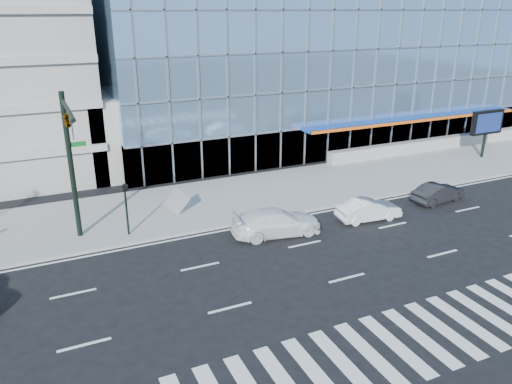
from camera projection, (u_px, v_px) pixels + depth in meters
ground at (305, 244)px, 27.16m from camera, size 160.00×160.00×0.00m
sidewalk at (246, 196)px, 33.95m from camera, size 120.00×8.00×0.15m
theatre_building at (299, 55)px, 52.21m from camera, size 42.00×26.00×15.00m
ramp_block at (124, 131)px, 39.10m from camera, size 6.00×8.00×6.00m
retaining_wall at (467, 139)px, 46.25m from camera, size 30.00×0.80×1.00m
traffic_signal at (69, 136)px, 24.60m from camera, size 1.14×5.74×8.00m
ped_signal_post at (126, 201)px, 27.29m from camera, size 0.30×0.33×3.00m
marquee_sign at (487, 123)px, 41.56m from camera, size 3.20×0.43×4.00m
white_suv at (276, 222)px, 28.12m from camera, size 5.36×2.71×1.49m
white_sedan at (368, 210)px, 30.10m from camera, size 4.08×1.73×1.31m
dark_sedan at (438, 193)px, 32.90m from camera, size 3.99×1.80×1.27m
tilted_panel at (177, 201)px, 30.27m from camera, size 1.83×0.25×1.84m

